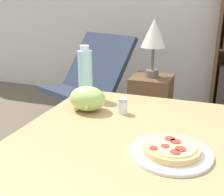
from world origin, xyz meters
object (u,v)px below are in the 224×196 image
object	(u,v)px
salt_shaker	(123,106)
side_table	(150,108)
lounge_chair_near	(86,98)
grape_bunch	(87,99)
drink_bottle	(85,73)
table_lamp	(154,36)
pizza_on_plate	(171,150)

from	to	relation	value
salt_shaker	side_table	distance (m)	1.38
lounge_chair_near	grape_bunch	bearing A→B (deg)	-41.10
drink_bottle	table_lamp	size ratio (longest dim) A/B	0.51
grape_bunch	drink_bottle	distance (m)	0.19
drink_bottle	salt_shaker	bearing A→B (deg)	-31.21
lounge_chair_near	pizza_on_plate	bearing A→B (deg)	-33.88
grape_bunch	drink_bottle	xyz separation A→B (m)	(-0.08, 0.16, 0.07)
drink_bottle	side_table	distance (m)	1.29
lounge_chair_near	side_table	bearing A→B (deg)	17.18
salt_shaker	lounge_chair_near	bearing A→B (deg)	120.55
grape_bunch	pizza_on_plate	bearing A→B (deg)	-32.52
grape_bunch	lounge_chair_near	distance (m)	1.61
salt_shaker	side_table	world-z (taller)	salt_shaker
drink_bottle	salt_shaker	xyz separation A→B (m)	(0.23, -0.14, -0.09)
pizza_on_plate	drink_bottle	distance (m)	0.62
table_lamp	lounge_chair_near	bearing A→B (deg)	173.66
table_lamp	side_table	bearing A→B (deg)	0.00
salt_shaker	table_lamp	xyz separation A→B (m)	(-0.14, 1.28, 0.14)
drink_bottle	salt_shaker	distance (m)	0.28
pizza_on_plate	lounge_chair_near	size ratio (longest dim) A/B	0.25
drink_bottle	table_lamp	distance (m)	1.15
drink_bottle	table_lamp	bearing A→B (deg)	85.78
salt_shaker	pizza_on_plate	bearing A→B (deg)	-48.25
drink_bottle	lounge_chair_near	xyz separation A→B (m)	(-0.57, 1.22, -0.58)
lounge_chair_near	side_table	distance (m)	0.66
grape_bunch	table_lamp	bearing A→B (deg)	89.81
grape_bunch	drink_bottle	size ratio (longest dim) A/B	0.62
grape_bunch	side_table	world-z (taller)	grape_bunch
pizza_on_plate	table_lamp	bearing A→B (deg)	103.78
pizza_on_plate	drink_bottle	size ratio (longest dim) A/B	0.99
drink_bottle	side_table	bearing A→B (deg)	85.78
grape_bunch	salt_shaker	world-z (taller)	grape_bunch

